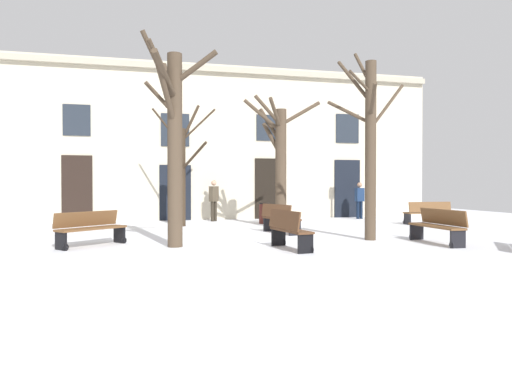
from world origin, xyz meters
The scene contains 15 objects.
ground_plane centered at (0.00, 0.00, 0.00)m, with size 31.57×31.57×0.00m, color white.
building_facade centered at (0.00, 7.92, 3.44)m, with size 19.73×0.60×6.79m.
tree_foreground centered at (-1.98, 4.87, 2.04)m, with size 2.34×1.72×4.56m.
tree_left_of_center centered at (2.73, -0.53, 2.71)m, with size 2.09×2.26×5.38m.
tree_right_of_center centered at (1.29, 3.34, 2.41)m, with size 2.73×1.63×4.68m.
tree_near_facade centered at (-2.62, -0.77, 2.72)m, with size 1.85×2.28×5.07m.
streetlamp centered at (5.67, 5.10, 2.12)m, with size 0.30×0.30×3.44m.
litter_bin centered at (1.21, 5.21, 0.41)m, with size 0.42×0.42×0.81m.
bench_back_to_back_right centered at (4.08, -1.68, 0.47)m, with size 0.49×1.90×0.90m.
bench_near_lamp centered at (0.79, 1.64, 0.47)m, with size 0.92×1.66×0.92m.
bench_back_to_back_left centered at (-4.63, -0.09, 0.45)m, with size 1.67×1.53×0.86m.
bench_far_corner centered at (-0.01, -1.81, 0.47)m, with size 0.68×1.58×0.94m.
bench_facing_shops centered at (7.27, 3.45, 0.45)m, with size 1.83×0.53×0.88m.
person_crossing_plaza centered at (6.00, 6.65, 0.90)m, with size 0.41×0.28×1.63m.
person_strolling centered at (-0.54, 6.84, 0.96)m, with size 0.43×0.41×1.72m.
Camera 1 is at (-3.27, -12.02, 1.53)m, focal length 31.92 mm.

